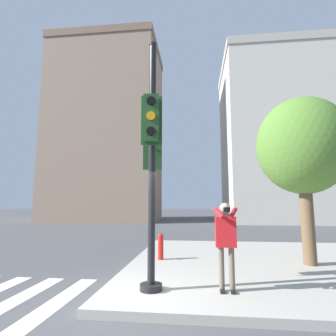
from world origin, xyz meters
TOP-DOWN VIEW (x-y plane):
  - ground_plane at (0.00, 0.00)m, footprint 160.00×160.00m
  - sidewalk_corner at (3.50, 3.50)m, footprint 8.00×8.00m
  - traffic_signal_pole at (0.52, 0.54)m, footprint 0.51×1.26m
  - person_photographer at (2.01, 0.63)m, footprint 0.50×0.53m
  - street_tree at (4.55, 3.13)m, footprint 2.59×2.59m
  - fire_hydrant at (0.32, 3.38)m, footprint 0.17×0.23m
  - building_left at (-8.65, 23.35)m, footprint 11.66×8.67m
  - building_right at (12.05, 23.67)m, footprint 15.15×10.61m

SIDE VIEW (x-z plane):
  - ground_plane at x=0.00m, z-range 0.00..0.00m
  - sidewalk_corner at x=3.50m, z-range 0.00..0.16m
  - fire_hydrant at x=0.32m, z-range 0.15..0.93m
  - person_photographer at x=2.01m, z-range 0.33..2.03m
  - traffic_signal_pole at x=0.52m, z-range 0.26..5.53m
  - street_tree at x=4.55m, z-range 1.10..5.90m
  - building_right at x=12.05m, z-range 0.01..17.46m
  - building_left at x=-8.65m, z-range 0.02..20.05m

